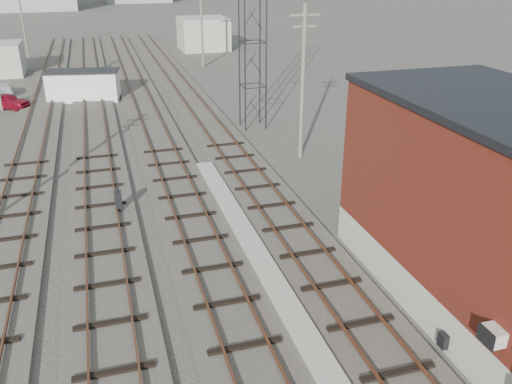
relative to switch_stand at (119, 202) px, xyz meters
name	(u,v)px	position (x,y,z in m)	size (l,w,h in m)	color
ground	(142,67)	(4.66, 36.93, -0.65)	(320.00, 320.00, 0.00)	#282621
track_right	(201,114)	(7.16, 15.93, -0.55)	(3.20, 90.00, 0.39)	#332D28
track_mid_right	(149,118)	(3.16, 15.93, -0.55)	(3.20, 90.00, 0.39)	#332D28
track_mid_left	(94,123)	(-0.84, 15.93, -0.55)	(3.20, 90.00, 0.39)	#332D28
track_left	(37,127)	(-4.84, 15.93, -0.55)	(3.20, 90.00, 0.39)	#332D28
platform_curb	(282,299)	(5.16, -9.07, -0.52)	(0.90, 28.00, 0.26)	gray
brick_building	(501,211)	(12.16, -11.07, 2.98)	(6.54, 12.20, 7.22)	gray
lattice_tower	(252,19)	(10.16, 11.93, 6.85)	(1.60, 1.60, 15.00)	black
utility_pole_left_c	(22,16)	(-7.84, 46.93, 4.14)	(1.80, 0.24, 9.00)	#595147
utility_pole_right_a	(303,80)	(11.16, 4.93, 4.14)	(1.80, 0.24, 9.00)	#595147
utility_pole_right_b	(202,22)	(11.16, 34.93, 4.14)	(1.80, 0.24, 9.00)	#595147
shed_right	(203,34)	(13.66, 46.93, 1.35)	(6.00, 6.00, 4.00)	gray
switch_stand	(119,202)	(0.00, 0.00, 0.00)	(0.34, 0.34, 1.39)	black
site_trailer	(83,85)	(-1.44, 23.54, 0.62)	(6.36, 3.65, 2.52)	silver
car_red	(6,101)	(-7.52, 22.45, -0.03)	(1.49, 3.69, 1.26)	maroon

